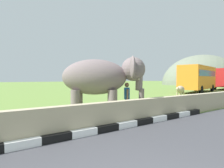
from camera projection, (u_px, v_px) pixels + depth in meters
name	position (u px, v px, depth m)	size (l,w,h in m)	color
striped_curb	(41.00, 141.00, 5.31)	(16.20, 0.20, 0.24)	white
barrier_parapet	(105.00, 116.00, 6.92)	(28.00, 0.36, 1.00)	tan
elephant	(102.00, 78.00, 9.18)	(3.95, 3.58, 2.90)	slate
person_handler	(127.00, 97.00, 9.64)	(0.44, 0.59, 1.66)	navy
bus_orange	(198.00, 77.00, 25.83)	(9.32, 4.62, 3.50)	orange
cow_near	(180.00, 90.00, 16.59)	(1.91, 1.08, 1.23)	tan
hill_east	(202.00, 85.00, 58.41)	(27.25, 21.80, 18.11)	slate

